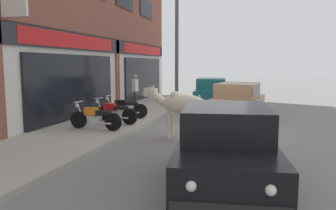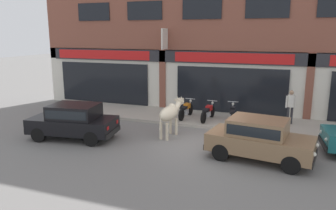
{
  "view_description": "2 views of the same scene",
  "coord_description": "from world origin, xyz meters",
  "px_view_note": "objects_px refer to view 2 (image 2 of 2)",
  "views": [
    {
      "loc": [
        -11.06,
        -1.64,
        2.19
      ],
      "look_at": [
        -1.67,
        1.0,
        0.97
      ],
      "focal_mm": 35.0,
      "sensor_mm": 36.0,
      "label": 1
    },
    {
      "loc": [
        2.83,
        -11.98,
        4.33
      ],
      "look_at": [
        -1.97,
        1.0,
        1.26
      ],
      "focal_mm": 35.0,
      "sensor_mm": 36.0,
      "label": 2
    }
  ],
  "objects_px": {
    "car_0": "(259,137)",
    "car_1": "(74,120)",
    "motorcycle_2": "(232,114)",
    "motorcycle_0": "(186,110)",
    "cow": "(170,113)",
    "motorcycle_1": "(208,112)",
    "pedestrian": "(291,103)"
  },
  "relations": [
    {
      "from": "car_0",
      "to": "car_1",
      "type": "bearing_deg",
      "value": -177.85
    },
    {
      "from": "motorcycle_2",
      "to": "car_1",
      "type": "bearing_deg",
      "value": -142.59
    },
    {
      "from": "motorcycle_0",
      "to": "cow",
      "type": "bearing_deg",
      "value": -87.23
    },
    {
      "from": "car_1",
      "to": "cow",
      "type": "bearing_deg",
      "value": 24.85
    },
    {
      "from": "car_0",
      "to": "motorcycle_2",
      "type": "xyz_separation_m",
      "value": [
        -1.6,
        4.16,
        -0.29
      ]
    },
    {
      "from": "motorcycle_1",
      "to": "motorcycle_0",
      "type": "bearing_deg",
      "value": 175.43
    },
    {
      "from": "cow",
      "to": "motorcycle_1",
      "type": "bearing_deg",
      "value": 69.01
    },
    {
      "from": "car_0",
      "to": "motorcycle_2",
      "type": "relative_size",
      "value": 2.08
    },
    {
      "from": "motorcycle_0",
      "to": "motorcycle_2",
      "type": "xyz_separation_m",
      "value": [
        2.31,
        0.02,
        0.0
      ]
    },
    {
      "from": "motorcycle_0",
      "to": "pedestrian",
      "type": "xyz_separation_m",
      "value": [
        4.9,
        0.57,
        0.6
      ]
    },
    {
      "from": "car_0",
      "to": "motorcycle_0",
      "type": "xyz_separation_m",
      "value": [
        -3.91,
        4.15,
        -0.29
      ]
    },
    {
      "from": "motorcycle_1",
      "to": "pedestrian",
      "type": "bearing_deg",
      "value": 10.03
    },
    {
      "from": "car_0",
      "to": "motorcycle_1",
      "type": "distance_m",
      "value": 4.92
    },
    {
      "from": "car_1",
      "to": "pedestrian",
      "type": "height_order",
      "value": "pedestrian"
    },
    {
      "from": "motorcycle_0",
      "to": "pedestrian",
      "type": "relative_size",
      "value": 1.13
    },
    {
      "from": "motorcycle_0",
      "to": "motorcycle_1",
      "type": "height_order",
      "value": "same"
    },
    {
      "from": "cow",
      "to": "car_0",
      "type": "height_order",
      "value": "cow"
    },
    {
      "from": "car_0",
      "to": "pedestrian",
      "type": "distance_m",
      "value": 4.83
    },
    {
      "from": "car_0",
      "to": "pedestrian",
      "type": "xyz_separation_m",
      "value": [
        0.99,
        4.72,
        0.31
      ]
    },
    {
      "from": "motorcycle_0",
      "to": "motorcycle_2",
      "type": "relative_size",
      "value": 1.0
    },
    {
      "from": "car_1",
      "to": "motorcycle_1",
      "type": "relative_size",
      "value": 2.07
    },
    {
      "from": "motorcycle_1",
      "to": "motorcycle_2",
      "type": "relative_size",
      "value": 1.0
    },
    {
      "from": "motorcycle_0",
      "to": "pedestrian",
      "type": "distance_m",
      "value": 4.97
    },
    {
      "from": "cow",
      "to": "motorcycle_1",
      "type": "relative_size",
      "value": 1.19
    },
    {
      "from": "motorcycle_0",
      "to": "motorcycle_1",
      "type": "relative_size",
      "value": 1.0
    },
    {
      "from": "motorcycle_1",
      "to": "car_1",
      "type": "bearing_deg",
      "value": -136.99
    },
    {
      "from": "cow",
      "to": "pedestrian",
      "type": "bearing_deg",
      "value": 34.83
    },
    {
      "from": "motorcycle_0",
      "to": "motorcycle_2",
      "type": "bearing_deg",
      "value": 0.4
    },
    {
      "from": "cow",
      "to": "car_0",
      "type": "distance_m",
      "value": 4.04
    },
    {
      "from": "motorcycle_0",
      "to": "motorcycle_2",
      "type": "height_order",
      "value": "same"
    },
    {
      "from": "motorcycle_1",
      "to": "car_0",
      "type": "bearing_deg",
      "value": -55.74
    },
    {
      "from": "car_0",
      "to": "motorcycle_1",
      "type": "height_order",
      "value": "car_0"
    }
  ]
}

